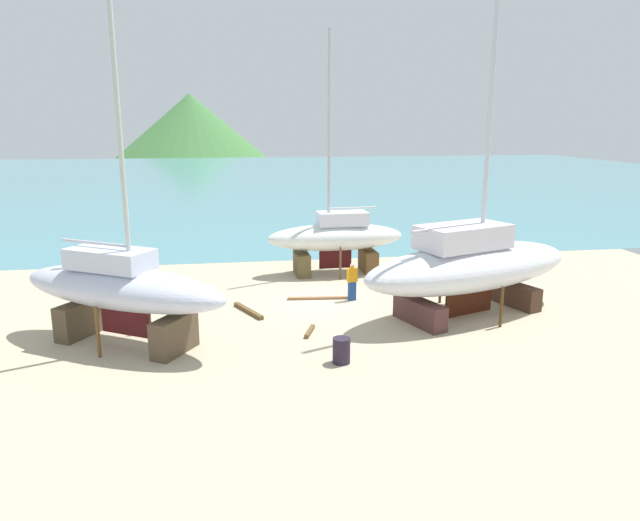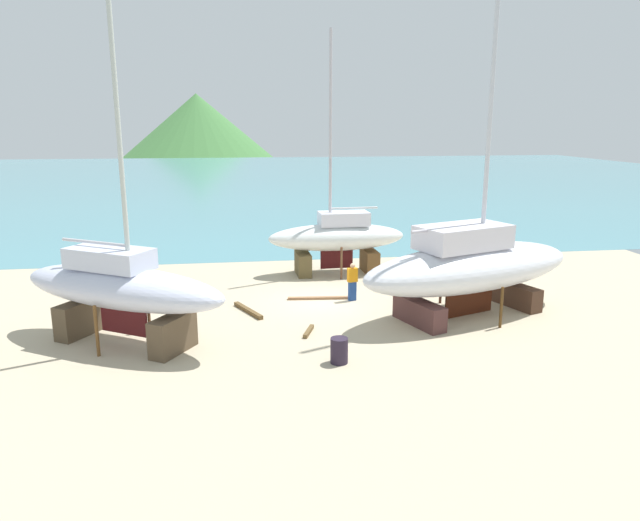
% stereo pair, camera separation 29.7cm
% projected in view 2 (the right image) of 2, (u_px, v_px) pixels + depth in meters
% --- Properties ---
extents(ground_plane, '(41.58, 41.58, 0.00)m').
position_uv_depth(ground_plane, '(328.00, 317.00, 24.39)').
color(ground_plane, tan).
extents(sea_water, '(148.84, 102.78, 0.01)m').
position_uv_depth(sea_water, '(263.00, 178.00, 83.92)').
color(sea_water, teal).
rests_on(sea_water, ground).
extents(headland_hill, '(83.78, 83.78, 35.00)m').
position_uv_depth(headland_hill, '(198.00, 145.00, 204.80)').
color(headland_hill, '#43793D').
rests_on(headland_hill, ground).
extents(sailboat_mid_port, '(7.36, 2.61, 12.42)m').
position_uv_depth(sailboat_mid_port, '(337.00, 237.00, 31.00)').
color(sailboat_mid_port, brown).
rests_on(sailboat_mid_port, ground).
extents(sailboat_far_slipway, '(8.66, 6.60, 12.44)m').
position_uv_depth(sailboat_far_slipway, '(121.00, 288.00, 21.04)').
color(sailboat_far_slipway, brown).
rests_on(sailboat_far_slipway, ground).
extents(sailboat_large_starboard, '(10.94, 6.74, 18.67)m').
position_uv_depth(sailboat_large_starboard, '(470.00, 265.00, 24.18)').
color(sailboat_large_starboard, '#482F21').
rests_on(sailboat_large_starboard, ground).
extents(worker, '(0.48, 0.33, 1.74)m').
position_uv_depth(worker, '(352.00, 281.00, 26.45)').
color(worker, navy).
rests_on(worker, ground).
extents(barrel_ochre, '(0.84, 0.84, 0.88)m').
position_uv_depth(barrel_ochre, '(339.00, 351.00, 19.65)').
color(barrel_ochre, '#291F30').
rests_on(barrel_ochre, ground).
extents(barrel_blue_faded, '(0.58, 0.83, 0.58)m').
position_uv_depth(barrel_blue_faded, '(132.00, 294.00, 26.57)').
color(barrel_blue_faded, brown).
rests_on(barrel_blue_faded, ground).
extents(timber_plank_near, '(1.20, 2.23, 0.17)m').
position_uv_depth(timber_plank_near, '(248.00, 310.00, 24.95)').
color(timber_plank_near, brown).
rests_on(timber_plank_near, ground).
extents(timber_short_cross, '(3.02, 0.46, 0.11)m').
position_uv_depth(timber_short_cross, '(321.00, 298.00, 26.81)').
color(timber_short_cross, '#8E6444').
rests_on(timber_short_cross, ground).
extents(timber_short_skew, '(0.57, 1.22, 0.15)m').
position_uv_depth(timber_short_skew, '(309.00, 331.00, 22.49)').
color(timber_short_skew, brown).
rests_on(timber_short_skew, ground).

